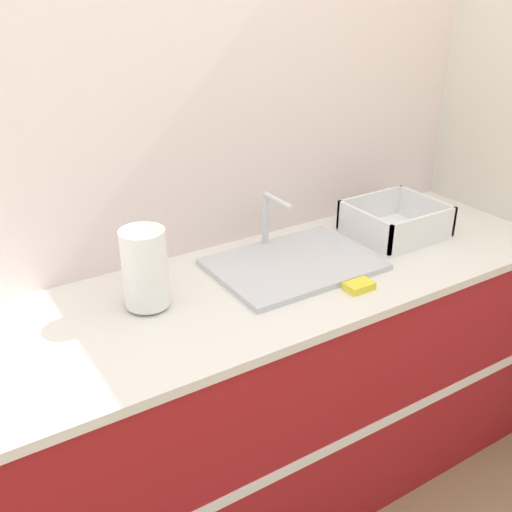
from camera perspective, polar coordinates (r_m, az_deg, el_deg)
wall_back at (r=1.98m, az=-9.32°, el=10.75°), size 4.96×0.06×2.60m
counter_cabinet at (r=2.10m, az=-3.57°, el=-14.59°), size 2.58×0.67×0.89m
sink at (r=2.01m, az=3.51°, el=-0.58°), size 0.53×0.39×0.21m
paper_towel_roll at (r=1.75m, az=-10.52°, el=-1.20°), size 0.13×0.13×0.25m
dish_rack at (r=2.29m, az=13.08°, el=2.96°), size 0.32×0.29×0.12m
sponge at (r=1.90m, az=9.78°, el=-2.83°), size 0.09×0.06×0.02m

